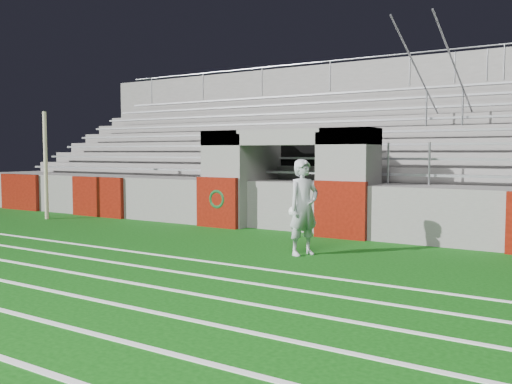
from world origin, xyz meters
The scene contains 5 objects.
ground centered at (0.00, 0.00, 0.00)m, with size 90.00×90.00×0.00m, color #0B430B.
field_post centered at (-7.31, 1.68, 1.62)m, with size 0.12×0.12×3.23m, color #BFB48E.
stadium_structure centered at (0.00, 7.97, 1.49)m, with size 26.00×8.48×5.42m.
goalkeeper_with_ball centered at (2.10, 0.60, 0.94)m, with size 0.67×0.80×1.88m.
hose_coil centered at (-1.76, 2.92, 0.79)m, with size 0.52×0.15×0.57m.
Camera 1 is at (7.42, -9.19, 2.02)m, focal length 40.00 mm.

